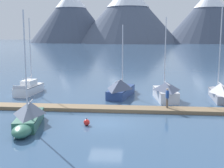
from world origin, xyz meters
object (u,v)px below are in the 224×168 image
sailboat_second_berth (28,116)px  sailboat_mid_dock_port (122,88)px  sailboat_far_berth (219,91)px  mooring_buoy_channel_marker (87,122)px  sailboat_mid_dock_starboard (165,91)px  sailboat_nearest_berth (31,88)px  person_on_dock (167,97)px

sailboat_second_berth → sailboat_mid_dock_port: sailboat_second_berth is taller
sailboat_mid_dock_port → sailboat_second_berth: bearing=-118.0°
sailboat_far_berth → mooring_buoy_channel_marker: sailboat_far_berth is taller
sailboat_mid_dock_port → sailboat_far_berth: bearing=-5.9°
sailboat_mid_dock_port → sailboat_mid_dock_starboard: 4.72m
sailboat_second_berth → sailboat_far_berth: (16.12, 10.57, 0.06)m
sailboat_far_berth → mooring_buoy_channel_marker: (-12.01, -10.06, -0.62)m
sailboat_second_berth → sailboat_mid_dock_port: bearing=62.0°
sailboat_nearest_berth → sailboat_second_berth: (4.07, -12.37, 0.18)m
sailboat_second_berth → person_on_dock: (10.35, 5.26, 0.47)m
sailboat_far_berth → sailboat_second_berth: bearing=-146.8°
sailboat_far_berth → person_on_dock: 7.85m
sailboat_mid_dock_starboard → sailboat_far_berth: bearing=5.4°
sailboat_mid_dock_port → sailboat_nearest_berth: bearing=175.7°
person_on_dock → mooring_buoy_channel_marker: 7.91m
sailboat_far_berth → person_on_dock: (-5.77, -5.31, 0.41)m
sailboat_second_berth → sailboat_far_berth: 19.28m
mooring_buoy_channel_marker → sailboat_far_berth: bearing=40.0°
sailboat_mid_dock_starboard → mooring_buoy_channel_marker: size_ratio=15.45×
mooring_buoy_channel_marker → sailboat_nearest_berth: bearing=124.6°
sailboat_second_berth → person_on_dock: bearing=26.9°
sailboat_nearest_berth → sailboat_far_berth: sailboat_far_berth is taller
sailboat_far_berth → mooring_buoy_channel_marker: size_ratio=17.50×
sailboat_nearest_berth → sailboat_far_berth: (20.19, -1.80, 0.24)m
sailboat_second_berth → sailboat_mid_dock_starboard: size_ratio=0.99×
sailboat_nearest_berth → person_on_dock: size_ratio=4.91×
sailboat_far_berth → person_on_dock: bearing=-137.4°
sailboat_nearest_berth → person_on_dock: 16.09m
mooring_buoy_channel_marker → sailboat_mid_dock_starboard: bearing=55.7°
sailboat_nearest_berth → sailboat_mid_dock_starboard: sailboat_nearest_berth is taller
sailboat_mid_dock_starboard → sailboat_second_berth: bearing=-136.6°
sailboat_mid_dock_port → person_on_dock: size_ratio=4.45×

